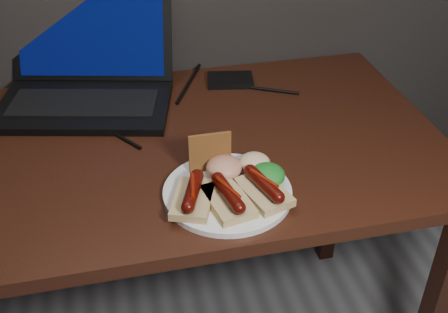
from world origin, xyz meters
name	(u,v)px	position (x,y,z in m)	size (l,w,h in m)	color
desk	(131,181)	(0.00, 1.38, 0.66)	(1.40, 0.70, 0.75)	#37150D
laptop	(87,78)	(-0.07, 1.63, 0.81)	(0.47, 0.41, 0.25)	black
hard_drive	(230,80)	(0.29, 1.63, 0.76)	(0.12, 0.08, 0.02)	black
desk_cables	(127,112)	(0.01, 1.53, 0.75)	(0.90, 0.38, 0.01)	black
plate	(227,192)	(0.17, 1.17, 0.76)	(0.25, 0.25, 0.01)	silver
bread_sausage_left	(193,196)	(0.10, 1.15, 0.78)	(0.11, 0.13, 0.04)	#D3C07C
bread_sausage_center	(228,198)	(0.17, 1.13, 0.78)	(0.09, 0.13, 0.04)	#D3C07C
bread_sausage_right	(264,188)	(0.24, 1.14, 0.78)	(0.10, 0.13, 0.04)	#D3C07C
crispbread	(210,152)	(0.16, 1.25, 0.80)	(0.09, 0.01, 0.09)	#9A5B2A
salad_greens	(267,175)	(0.26, 1.18, 0.78)	(0.07, 0.07, 0.04)	#105115
salsa_mound	(224,167)	(0.18, 1.22, 0.78)	(0.07, 0.07, 0.04)	#9E100F
coleslaw_mound	(254,163)	(0.24, 1.23, 0.78)	(0.06, 0.06, 0.04)	silver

